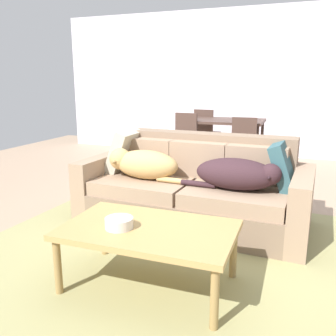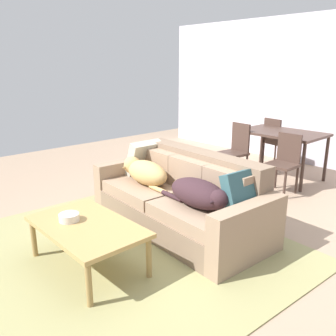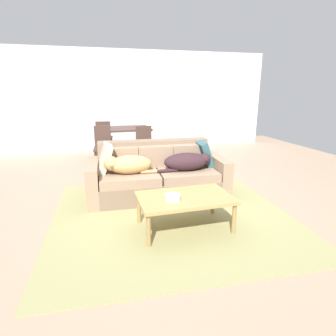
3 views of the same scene
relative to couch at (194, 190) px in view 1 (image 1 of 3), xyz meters
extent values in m
plane|color=tan|center=(0.18, -0.30, -0.32)|extent=(10.00, 10.00, 0.00)
cube|color=silver|center=(0.18, 3.70, 1.03)|extent=(8.00, 0.12, 2.70)
cube|color=#94905C|center=(0.00, -0.85, -0.32)|extent=(3.35, 3.22, 0.01)
cube|color=#7B6450|center=(0.00, -0.07, -0.17)|extent=(1.91, 1.07, 0.30)
cube|color=#967A62|center=(-0.47, -0.04, 0.04)|extent=(0.95, 0.98, 0.13)
cube|color=#967A62|center=(0.46, -0.10, 0.04)|extent=(0.95, 0.98, 0.13)
cube|color=#7B6450|center=(0.02, 0.29, 0.32)|extent=(1.86, 0.35, 0.42)
cube|color=#967A62|center=(-0.57, 0.14, 0.29)|extent=(0.58, 0.19, 0.35)
cube|color=#967A62|center=(0.01, 0.10, 0.29)|extent=(0.58, 0.19, 0.35)
cube|color=#967A62|center=(0.58, 0.07, 0.29)|extent=(0.58, 0.19, 0.35)
cube|color=#967A62|center=(-1.01, -0.01, -0.02)|extent=(0.23, 0.97, 0.60)
cube|color=#967A62|center=(1.00, -0.13, -0.02)|extent=(0.23, 0.97, 0.60)
ellipsoid|color=tan|center=(-0.45, -0.14, 0.25)|extent=(0.68, 0.35, 0.28)
sphere|color=tan|center=(-0.74, -0.15, 0.29)|extent=(0.22, 0.22, 0.22)
cone|color=olive|center=(-0.74, -0.25, 0.28)|extent=(0.11, 0.13, 0.10)
cylinder|color=tan|center=(-0.16, -0.23, 0.14)|extent=(0.30, 0.07, 0.05)
ellipsoid|color=#342025|center=(0.43, -0.20, 0.25)|extent=(0.74, 0.41, 0.28)
sphere|color=#342025|center=(0.74, -0.24, 0.28)|extent=(0.18, 0.18, 0.18)
cone|color=black|center=(0.73, -0.32, 0.27)|extent=(0.09, 0.11, 0.08)
cylinder|color=#342025|center=(0.11, -0.26, 0.14)|extent=(0.33, 0.07, 0.05)
cube|color=#B3AD97|center=(-0.82, 0.10, 0.32)|extent=(0.28, 0.46, 0.48)
cube|color=#2E5359|center=(0.83, 0.00, 0.31)|extent=(0.28, 0.45, 0.44)
cube|color=tan|center=(0.05, -1.26, 0.09)|extent=(1.14, 0.70, 0.04)
cylinder|color=olive|center=(-0.47, -1.56, -0.13)|extent=(0.05, 0.05, 0.39)
cylinder|color=olive|center=(0.56, -1.56, -0.13)|extent=(0.05, 0.05, 0.39)
cylinder|color=olive|center=(-0.47, -0.96, -0.13)|extent=(0.05, 0.05, 0.39)
cylinder|color=olive|center=(0.56, -0.96, -0.13)|extent=(0.05, 0.05, 0.39)
cylinder|color=silver|center=(-0.13, -1.34, 0.14)|extent=(0.19, 0.19, 0.07)
cube|color=#453129|center=(-0.24, 2.50, 0.43)|extent=(1.30, 0.86, 0.04)
cylinder|color=#3B2A23|center=(-0.84, 2.12, 0.04)|extent=(0.05, 0.05, 0.74)
cylinder|color=#3B2A23|center=(0.36, 2.12, 0.04)|extent=(0.05, 0.05, 0.74)
cylinder|color=#3B2A23|center=(-0.84, 2.88, 0.04)|extent=(0.05, 0.05, 0.74)
cylinder|color=#3B2A23|center=(0.36, 2.88, 0.04)|extent=(0.05, 0.05, 0.74)
cube|color=#453129|center=(-0.75, 1.90, 0.10)|extent=(0.43, 0.43, 0.04)
cube|color=#453129|center=(-0.73, 2.08, 0.35)|extent=(0.36, 0.07, 0.46)
cylinder|color=#3E2C25|center=(-0.93, 1.74, -0.12)|extent=(0.04, 0.04, 0.40)
cylinder|color=#3E2C25|center=(-0.60, 1.72, -0.12)|extent=(0.04, 0.04, 0.40)
cylinder|color=#3E2C25|center=(-0.90, 2.08, -0.12)|extent=(0.04, 0.04, 0.40)
cylinder|color=#3E2C25|center=(-0.57, 2.05, -0.12)|extent=(0.04, 0.04, 0.40)
cube|color=#453129|center=(0.18, 1.83, 0.11)|extent=(0.41, 0.41, 0.04)
cube|color=#453129|center=(0.18, 2.01, 0.34)|extent=(0.36, 0.04, 0.42)
cylinder|color=#3E2C25|center=(0.01, 1.66, -0.12)|extent=(0.04, 0.04, 0.41)
cylinder|color=#3E2C25|center=(0.35, 1.66, -0.12)|extent=(0.04, 0.04, 0.41)
cylinder|color=#3E2C25|center=(0.01, 2.00, -0.12)|extent=(0.04, 0.04, 0.41)
cylinder|color=#3E2C25|center=(0.35, 2.00, -0.12)|extent=(0.04, 0.04, 0.41)
cube|color=#453129|center=(-0.65, 3.10, 0.13)|extent=(0.45, 0.45, 0.04)
cube|color=#453129|center=(-0.67, 2.92, 0.36)|extent=(0.36, 0.09, 0.42)
cylinder|color=#3E2C25|center=(-0.46, 3.24, -0.11)|extent=(0.04, 0.04, 0.44)
cylinder|color=#3E2C25|center=(-0.79, 3.29, -0.11)|extent=(0.04, 0.04, 0.44)
cylinder|color=#3E2C25|center=(-0.50, 2.91, -0.11)|extent=(0.04, 0.04, 0.44)
cylinder|color=#3E2C25|center=(-0.84, 2.95, -0.11)|extent=(0.04, 0.04, 0.44)
camera|label=1|loc=(0.92, -3.30, 1.04)|focal=38.30mm
camera|label=2|loc=(2.73, -2.72, 1.50)|focal=38.25mm
camera|label=3|loc=(-1.02, -4.26, 1.38)|focal=29.91mm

